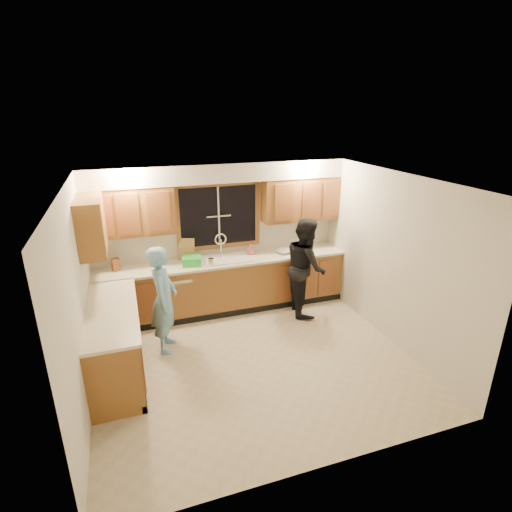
{
  "coord_description": "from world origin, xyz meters",
  "views": [
    {
      "loc": [
        -1.48,
        -4.48,
        3.31
      ],
      "look_at": [
        0.25,
        0.65,
        1.29
      ],
      "focal_mm": 28.0,
      "sensor_mm": 36.0,
      "label": 1
    }
  ],
  "objects_px": {
    "sink": "(224,263)",
    "knife_block": "(116,265)",
    "woman": "(306,266)",
    "dish_crate": "(192,261)",
    "stove": "(115,367)",
    "bowl": "(284,252)",
    "man": "(164,300)",
    "dishwasher": "(175,294)",
    "soap_bottle": "(250,249)"
  },
  "relations": [
    {
      "from": "sink",
      "to": "dish_crate",
      "type": "relative_size",
      "value": 2.92
    },
    {
      "from": "sink",
      "to": "woman",
      "type": "relative_size",
      "value": 0.52
    },
    {
      "from": "soap_bottle",
      "to": "dish_crate",
      "type": "bearing_deg",
      "value": -171.43
    },
    {
      "from": "stove",
      "to": "bowl",
      "type": "distance_m",
      "value": 3.42
    },
    {
      "from": "dishwasher",
      "to": "soap_bottle",
      "type": "distance_m",
      "value": 1.48
    },
    {
      "from": "man",
      "to": "sink",
      "type": "bearing_deg",
      "value": -36.53
    },
    {
      "from": "knife_block",
      "to": "soap_bottle",
      "type": "xyz_separation_m",
      "value": [
        2.21,
        0.03,
        -0.01
      ]
    },
    {
      "from": "dish_crate",
      "to": "bowl",
      "type": "distance_m",
      "value": 1.61
    },
    {
      "from": "stove",
      "to": "bowl",
      "type": "height_order",
      "value": "bowl"
    },
    {
      "from": "sink",
      "to": "man",
      "type": "xyz_separation_m",
      "value": [
        -1.11,
        -0.91,
        -0.08
      ]
    },
    {
      "from": "dish_crate",
      "to": "soap_bottle",
      "type": "distance_m",
      "value": 1.06
    },
    {
      "from": "dish_crate",
      "to": "soap_bottle",
      "type": "height_order",
      "value": "soap_bottle"
    },
    {
      "from": "man",
      "to": "bowl",
      "type": "xyz_separation_m",
      "value": [
        2.17,
        0.88,
        0.16
      ]
    },
    {
      "from": "dishwasher",
      "to": "man",
      "type": "xyz_separation_m",
      "value": [
        -0.26,
        -0.9,
        0.37
      ]
    },
    {
      "from": "soap_bottle",
      "to": "knife_block",
      "type": "bearing_deg",
      "value": -179.14
    },
    {
      "from": "stove",
      "to": "dishwasher",
      "type": "bearing_deg",
      "value": 62.31
    },
    {
      "from": "knife_block",
      "to": "dish_crate",
      "type": "relative_size",
      "value": 0.69
    },
    {
      "from": "dish_crate",
      "to": "woman",
      "type": "bearing_deg",
      "value": -13.88
    },
    {
      "from": "sink",
      "to": "soap_bottle",
      "type": "distance_m",
      "value": 0.53
    },
    {
      "from": "dishwasher",
      "to": "knife_block",
      "type": "distance_m",
      "value": 1.06
    },
    {
      "from": "man",
      "to": "soap_bottle",
      "type": "height_order",
      "value": "man"
    },
    {
      "from": "dish_crate",
      "to": "soap_bottle",
      "type": "xyz_separation_m",
      "value": [
        1.05,
        0.16,
        0.03
      ]
    },
    {
      "from": "woman",
      "to": "dish_crate",
      "type": "height_order",
      "value": "woman"
    },
    {
      "from": "dish_crate",
      "to": "knife_block",
      "type": "bearing_deg",
      "value": 173.89
    },
    {
      "from": "dish_crate",
      "to": "stove",
      "type": "bearing_deg",
      "value": -125.31
    },
    {
      "from": "sink",
      "to": "man",
      "type": "bearing_deg",
      "value": -140.54
    },
    {
      "from": "sink",
      "to": "soap_bottle",
      "type": "relative_size",
      "value": 4.52
    },
    {
      "from": "stove",
      "to": "man",
      "type": "distance_m",
      "value": 1.19
    },
    {
      "from": "knife_block",
      "to": "bowl",
      "type": "distance_m",
      "value": 2.78
    },
    {
      "from": "man",
      "to": "bowl",
      "type": "distance_m",
      "value": 2.35
    },
    {
      "from": "stove",
      "to": "dish_crate",
      "type": "height_order",
      "value": "dish_crate"
    },
    {
      "from": "dishwasher",
      "to": "stove",
      "type": "relative_size",
      "value": 0.91
    },
    {
      "from": "knife_block",
      "to": "bowl",
      "type": "height_order",
      "value": "knife_block"
    },
    {
      "from": "woman",
      "to": "bowl",
      "type": "height_order",
      "value": "woman"
    },
    {
      "from": "woman",
      "to": "dish_crate",
      "type": "bearing_deg",
      "value": 87.51
    },
    {
      "from": "stove",
      "to": "soap_bottle",
      "type": "height_order",
      "value": "soap_bottle"
    },
    {
      "from": "sink",
      "to": "woman",
      "type": "height_order",
      "value": "woman"
    },
    {
      "from": "stove",
      "to": "sink",
      "type": "bearing_deg",
      "value": 45.39
    },
    {
      "from": "woman",
      "to": "bowl",
      "type": "relative_size",
      "value": 6.84
    },
    {
      "from": "man",
      "to": "dish_crate",
      "type": "relative_size",
      "value": 5.33
    },
    {
      "from": "knife_block",
      "to": "man",
      "type": "bearing_deg",
      "value": -78.69
    },
    {
      "from": "dishwasher",
      "to": "woman",
      "type": "relative_size",
      "value": 0.5
    },
    {
      "from": "soap_bottle",
      "to": "dishwasher",
      "type": "bearing_deg",
      "value": -175.1
    },
    {
      "from": "sink",
      "to": "knife_block",
      "type": "xyz_separation_m",
      "value": [
        -1.71,
        0.07,
        0.16
      ]
    },
    {
      "from": "knife_block",
      "to": "bowl",
      "type": "bearing_deg",
      "value": -22.49
    },
    {
      "from": "sink",
      "to": "dishwasher",
      "type": "height_order",
      "value": "sink"
    },
    {
      "from": "woman",
      "to": "bowl",
      "type": "distance_m",
      "value": 0.53
    },
    {
      "from": "man",
      "to": "dish_crate",
      "type": "xyz_separation_m",
      "value": [
        0.56,
        0.85,
        0.2
      ]
    },
    {
      "from": "dish_crate",
      "to": "bowl",
      "type": "bearing_deg",
      "value": 0.84
    },
    {
      "from": "sink",
      "to": "dishwasher",
      "type": "distance_m",
      "value": 0.96
    }
  ]
}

